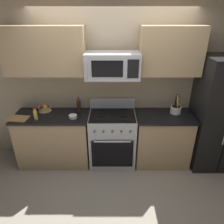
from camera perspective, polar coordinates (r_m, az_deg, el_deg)
The scene contains 16 objects.
ground_plane at distance 3.42m, azimuth 0.27°, elevation -20.12°, with size 16.00×16.00×0.00m, color gray.
wall_back at distance 3.61m, azimuth 0.31°, elevation 7.28°, with size 8.00×0.10×2.60m, color tan.
counter_left at distance 3.79m, azimuth -15.13°, elevation -6.98°, with size 1.22×0.59×0.91m.
range_oven at distance 3.65m, azimuth 0.29°, elevation -7.02°, with size 0.76×0.64×1.09m.
counter_right at distance 3.75m, azimuth 13.58°, elevation -7.09°, with size 0.93×0.59×0.91m.
refrigerator at distance 3.82m, azimuth 27.32°, elevation -0.69°, with size 0.79×0.70×1.86m.
microwave at distance 3.16m, azimuth 0.34°, elevation 12.48°, with size 0.80×0.44×0.37m.
upper_cabinets_left at distance 3.39m, azimuth -17.54°, elevation 15.50°, with size 1.21×0.34×0.71m.
upper_cabinets_right at distance 3.36m, azimuth 15.80°, elevation 15.61°, with size 0.92×0.34×0.71m.
utensil_crock at distance 3.63m, azimuth 17.08°, elevation 0.71°, with size 0.17×0.17×0.33m.
fruit_basket at distance 3.74m, azimuth -17.51°, elevation 1.02°, with size 0.22×0.22×0.10m.
apple_loose at distance 3.81m, azimuth -19.97°, elevation 0.99°, with size 0.08×0.08×0.08m, color red.
cutting_board at distance 3.63m, azimuth -23.95°, elevation -1.58°, with size 0.32×0.21×0.02m, color tan.
bottle_oil at distance 3.47m, azimuth -19.84°, elevation -0.51°, with size 0.06×0.06×0.20m.
bottle_soy at distance 3.58m, azimuth -8.78°, elevation 2.02°, with size 0.07×0.07×0.25m.
prep_bowl at distance 3.39m, azimuth -10.33°, elevation -1.15°, with size 0.13×0.13×0.05m.
Camera 1 is at (-0.01, -2.36, 2.47)m, focal length 33.80 mm.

